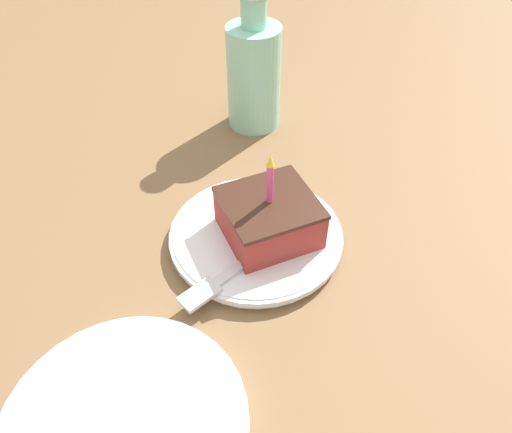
# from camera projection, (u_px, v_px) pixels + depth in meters

# --- Properties ---
(ground_plane) EXTENTS (2.40, 2.40, 0.04)m
(ground_plane) POSITION_uv_depth(u_px,v_px,m) (235.00, 241.00, 0.64)
(ground_plane) COLOR brown
(ground_plane) RESTS_ON ground
(plate) EXTENTS (0.21, 0.21, 0.02)m
(plate) POSITION_uv_depth(u_px,v_px,m) (256.00, 236.00, 0.61)
(plate) COLOR silver
(plate) RESTS_ON ground_plane
(cake_slice) EXTENTS (0.10, 0.10, 0.12)m
(cake_slice) POSITION_uv_depth(u_px,v_px,m) (269.00, 217.00, 0.58)
(cake_slice) COLOR #99332D
(cake_slice) RESTS_ON plate
(fork) EXTENTS (0.08, 0.19, 0.00)m
(fork) POSITION_uv_depth(u_px,v_px,m) (242.00, 265.00, 0.56)
(fork) COLOR silver
(fork) RESTS_ON plate
(bottle) EXTENTS (0.08, 0.08, 0.21)m
(bottle) POSITION_uv_depth(u_px,v_px,m) (254.00, 73.00, 0.75)
(bottle) COLOR #8CD1B2
(bottle) RESTS_ON ground_plane
(side_plate) EXTENTS (0.22, 0.22, 0.02)m
(side_plate) POSITION_uv_depth(u_px,v_px,m) (124.00, 427.00, 0.44)
(side_plate) COLOR silver
(side_plate) RESTS_ON ground_plane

